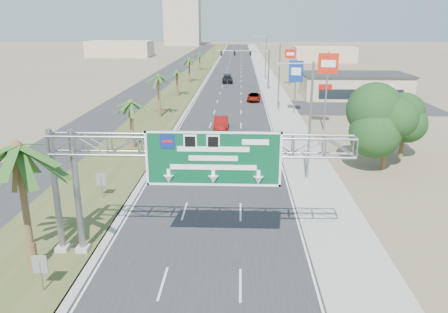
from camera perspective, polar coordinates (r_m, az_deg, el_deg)
road at (r=123.11m, az=1.30°, el=11.13°), size 12.00×300.00×0.02m
sidewalk_right at (r=123.27m, az=5.33°, el=11.09°), size 4.00×300.00×0.10m
median_grass at (r=123.67m, az=-3.43°, el=11.15°), size 7.00×300.00×0.12m
opposing_road at (r=124.54m, az=-6.70°, el=11.09°), size 8.00×300.00×0.02m
sign_gantry at (r=23.56m, az=-5.14°, el=0.19°), size 16.75×1.24×7.50m
palm_near at (r=24.00m, az=-25.47°, el=1.04°), size 5.70×5.70×8.35m
palm_row_b at (r=46.55m, az=-12.13°, el=6.87°), size 3.99×3.99×5.95m
palm_row_c at (r=61.91m, az=-8.59°, el=10.24°), size 3.99×3.99×6.75m
palm_row_d at (r=79.70m, az=-6.18°, el=10.94°), size 3.99×3.99×5.45m
palm_row_e at (r=98.40m, az=-4.60°, el=12.54°), size 3.99×3.99×6.15m
palm_row_f at (r=123.22m, az=-3.23°, el=13.30°), size 3.99×3.99×5.75m
streetlight_near at (r=35.80m, az=10.81°, el=3.58°), size 3.27×0.44×10.00m
streetlight_mid at (r=65.17m, az=7.01°, el=9.78°), size 3.27×0.44×10.00m
streetlight_far at (r=100.90m, az=5.36°, el=12.40°), size 3.27×0.44×10.00m
signal_mast at (r=84.84m, az=4.46°, el=11.65°), size 10.28×0.71×8.00m
store_building at (r=81.69m, az=16.59°, el=8.77°), size 18.00×10.00×4.00m
oak_near at (r=41.45m, az=20.61°, el=4.39°), size 4.50×4.50×6.80m
oak_far at (r=46.27m, az=22.56°, el=4.51°), size 3.50×3.50×5.60m
median_signback_a at (r=23.76m, az=-22.88°, el=-13.15°), size 0.75×0.08×2.08m
median_signback_b at (r=34.13m, az=-15.73°, el=-3.13°), size 0.75×0.08×2.08m
tower_distant at (r=264.64m, az=-5.46°, el=18.06°), size 20.00×16.00×35.00m
building_distant_left at (r=178.96m, az=-13.40°, el=13.52°), size 24.00×14.00×6.00m
building_distant_right at (r=155.34m, az=12.92°, el=12.88°), size 20.00×12.00×5.00m
car_left_lane at (r=42.55m, az=-7.46°, el=0.49°), size 1.93×4.78×1.63m
car_mid_lane at (r=54.71m, az=-0.40°, el=4.37°), size 1.74×4.89×1.60m
car_right_lane at (r=75.15m, az=3.91°, el=7.73°), size 2.52×4.88×1.32m
car_far at (r=98.23m, az=0.45°, el=10.08°), size 2.60×5.80×1.65m
pole_sign_red_near at (r=54.61m, az=13.41°, el=11.10°), size 2.41×0.77×9.59m
pole_sign_blue at (r=64.18m, az=9.37°, el=10.63°), size 1.97×1.02×7.90m
pole_sign_red_far at (r=93.77m, az=8.64°, el=12.78°), size 2.22×0.62×7.73m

